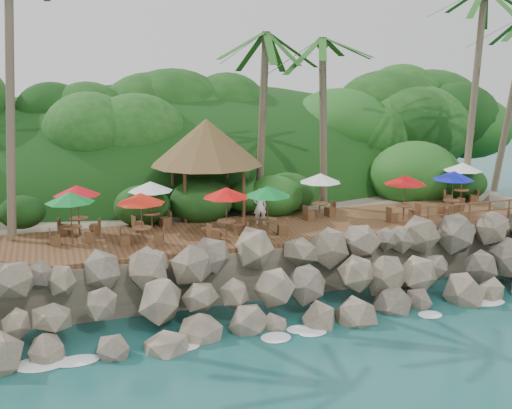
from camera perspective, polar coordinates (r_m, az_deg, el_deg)
name	(u,v)px	position (r m, az deg, el deg)	size (l,w,h in m)	color
ground	(310,331)	(22.70, 5.03, -11.65)	(140.00, 140.00, 0.00)	#19514F
land_base	(202,207)	(36.80, -5.07, -0.27)	(32.00, 25.20, 2.10)	gray
jungle_hill	(176,199)	(44.17, -7.40, 0.51)	(44.80, 28.00, 15.40)	#143811
seawall	(290,283)	(23.96, 3.14, -7.29)	(29.00, 4.00, 2.30)	gray
terrace	(256,231)	(27.21, 0.00, -2.46)	(26.00, 5.00, 0.20)	brown
jungle_foliage	(206,229)	(36.12, -4.65, -2.24)	(44.00, 16.00, 12.00)	#143811
foam_line	(307,327)	(22.94, 4.73, -11.29)	(25.20, 0.80, 0.06)	white
palms	(274,1)	(29.60, 1.65, 18.40)	(35.73, 7.24, 13.07)	brown
palapa	(206,142)	(29.45, -4.62, 5.81)	(5.39, 5.39, 4.60)	brown
dining_clusters	(244,190)	(26.62, -1.12, 1.34)	(25.57, 4.76, 2.14)	brown
railing	(499,208)	(30.53, 21.66, -0.32)	(8.30, 0.10, 1.00)	brown
waiter	(260,206)	(27.74, 0.36, -0.18)	(0.60, 0.40, 1.66)	white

